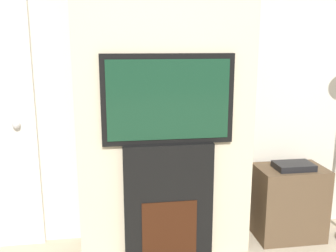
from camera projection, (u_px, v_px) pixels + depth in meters
wall_back at (160, 74)px, 2.96m from camera, size 6.00×0.06×2.70m
chimney_breast at (164, 77)px, 2.74m from camera, size 1.27×0.40×2.70m
fireplace at (168, 203)px, 2.74m from camera, size 0.65×0.15×0.90m
television at (168, 99)px, 2.57m from camera, size 0.92×0.07×0.63m
media_stand at (289, 201)px, 3.09m from camera, size 0.55×0.36×0.66m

